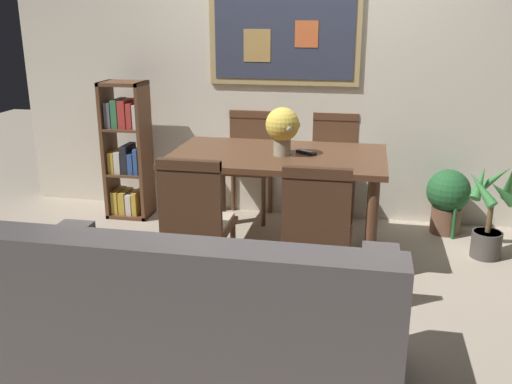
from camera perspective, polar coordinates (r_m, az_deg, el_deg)
name	(u,v)px	position (r m, az deg, el deg)	size (l,w,h in m)	color
ground_plane	(287,277)	(3.89, 3.11, -8.49)	(12.00, 12.00, 0.00)	tan
wall_back_with_painting	(312,64)	(4.83, 5.61, 12.70)	(5.20, 0.14, 2.60)	beige
dining_table	(278,167)	(4.05, 2.18, 2.55)	(1.52, 0.91, 0.75)	brown
dining_chair_near_left	(195,216)	(3.44, -6.11, -2.40)	(0.40, 0.41, 0.91)	brown
dining_chair_far_left	(249,156)	(4.87, -0.67, 3.67)	(0.40, 0.41, 0.91)	brown
dining_chair_near_right	(317,226)	(3.28, 6.16, -3.41)	(0.40, 0.41, 0.91)	brown
dining_chair_far_right	(334,159)	(4.80, 7.81, 3.30)	(0.40, 0.41, 0.91)	brown
leather_couch	(199,328)	(2.71, -5.75, -13.44)	(1.80, 0.84, 0.84)	#514C4C
bookshelf	(127,153)	(4.98, -12.85, 3.89)	(0.36, 0.28, 1.17)	brown
potted_ivy	(448,198)	(4.78, 18.72, -0.57)	(0.34, 0.34, 0.57)	brown
potted_palm	(489,216)	(4.39, 22.42, -2.27)	(0.37, 0.40, 0.71)	#4C4742
flower_vase	(283,127)	(3.94, 2.69, 6.53)	(0.24, 0.23, 0.34)	tan
tv_remote	(306,152)	(4.03, 5.07, 3.98)	(0.15, 0.12, 0.02)	black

